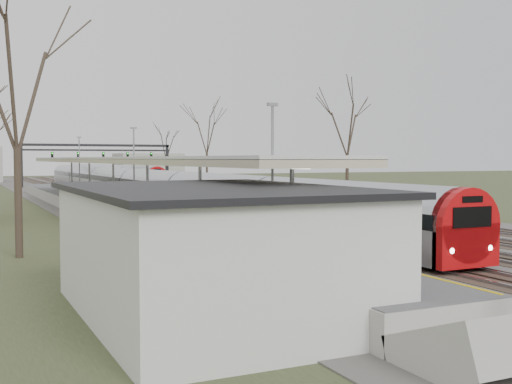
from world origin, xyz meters
TOP-DOWN VIEW (x-y plane):
  - track_bed at (0.26, 55.00)m, footprint 24.00×160.00m
  - platform at (-9.05, 37.50)m, footprint 3.50×69.00m
  - canopy at (-9.05, 32.99)m, footprint 4.10×50.00m
  - station_building at (-12.50, 8.00)m, footprint 6.00×9.00m
  - signal_gantry at (0.29, 84.99)m, footprint 21.00×0.59m
  - tree_west_near at (-16.00, 20.00)m, footprint 5.00×5.00m
  - tree_east_far at (14.00, 42.00)m, footprint 5.00×5.00m
  - train_near at (-2.50, 54.24)m, footprint 2.62×90.21m
  - train_far at (4.50, 99.76)m, footprint 2.62×60.21m
  - passenger at (-8.90, 7.90)m, footprint 0.55×0.69m

SIDE VIEW (x-z plane):
  - track_bed at x=0.26m, z-range -0.05..0.17m
  - platform at x=-9.05m, z-range 0.00..1.00m
  - train_near at x=-2.50m, z-range -0.05..3.00m
  - train_far at x=4.50m, z-range -0.05..3.00m
  - station_building at x=-12.50m, z-range 0.00..3.20m
  - passenger at x=-8.90m, z-range 1.00..2.66m
  - canopy at x=-9.05m, z-range 2.37..5.48m
  - signal_gantry at x=0.29m, z-range 1.87..7.95m
  - tree_west_near at x=-16.00m, z-range 2.14..12.44m
  - tree_east_far at x=14.00m, z-range 2.14..12.44m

